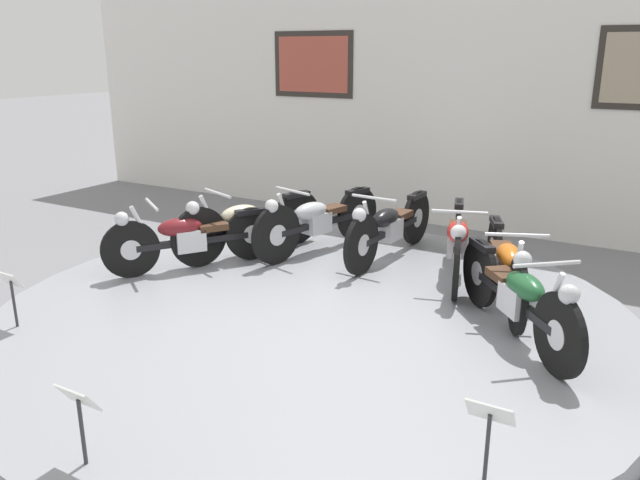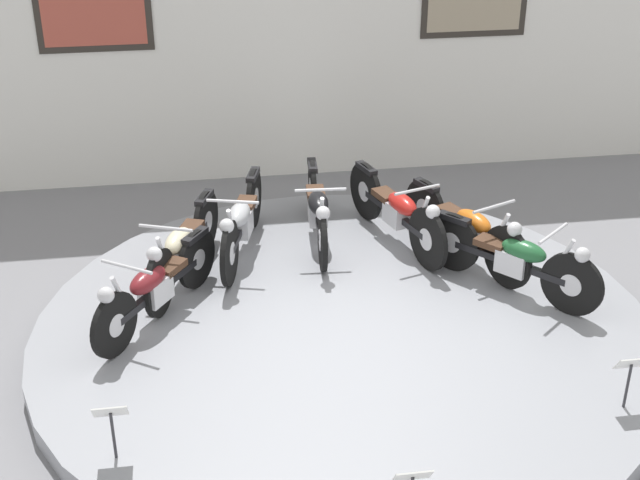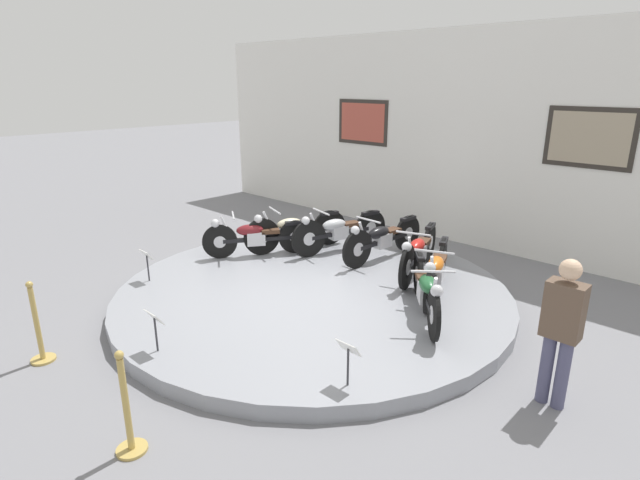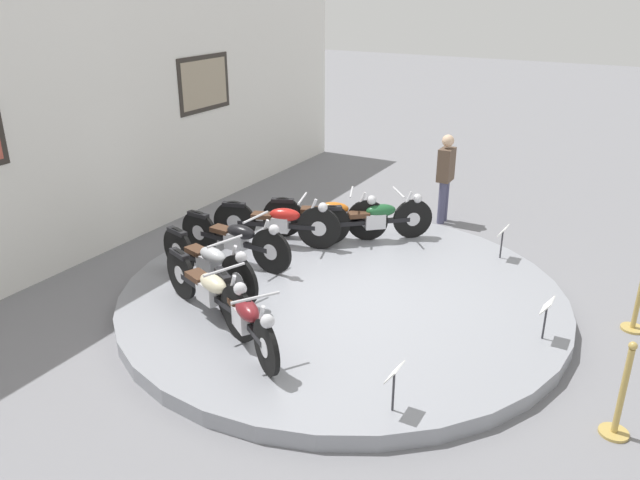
% 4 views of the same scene
% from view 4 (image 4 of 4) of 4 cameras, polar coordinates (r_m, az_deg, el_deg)
% --- Properties ---
extents(ground_plane, '(60.00, 60.00, 0.00)m').
position_cam_4_polar(ground_plane, '(8.51, 2.02, -5.66)').
color(ground_plane, slate).
extents(display_platform, '(5.91, 5.91, 0.20)m').
position_cam_4_polar(display_platform, '(8.46, 2.03, -5.07)').
color(display_platform, gray).
rests_on(display_platform, ground_plane).
extents(back_wall, '(14.00, 0.22, 4.19)m').
position_cam_4_polar(back_wall, '(10.29, -19.46, 10.52)').
color(back_wall, white).
rests_on(back_wall, ground_plane).
extents(motorcycle_maroon, '(1.14, 1.66, 0.78)m').
position_cam_4_polar(motorcycle_maroon, '(7.07, -6.91, -6.80)').
color(motorcycle_maroon, black).
rests_on(motorcycle_maroon, display_platform).
extents(motorcycle_cream, '(0.80, 1.91, 0.81)m').
position_cam_4_polar(motorcycle_cream, '(7.63, -10.08, -4.45)').
color(motorcycle_cream, black).
rests_on(motorcycle_cream, display_platform).
extents(motorcycle_silver, '(0.67, 1.97, 0.82)m').
position_cam_4_polar(motorcycle_silver, '(8.37, -10.12, -1.94)').
color(motorcycle_silver, black).
rests_on(motorcycle_silver, display_platform).
extents(motorcycle_black, '(0.54, 2.01, 0.81)m').
position_cam_4_polar(motorcycle_black, '(9.09, -7.69, 0.18)').
color(motorcycle_black, black).
rests_on(motorcycle_black, display_platform).
extents(motorcycle_red, '(0.72, 1.95, 0.82)m').
position_cam_4_polar(motorcycle_red, '(9.64, -3.80, 1.72)').
color(motorcycle_red, black).
rests_on(motorcycle_red, display_platform).
extents(motorcycle_orange, '(0.83, 1.87, 0.81)m').
position_cam_4_polar(motorcycle_orange, '(9.91, 0.67, 2.30)').
color(motorcycle_orange, black).
rests_on(motorcycle_orange, display_platform).
extents(motorcycle_green, '(1.34, 1.55, 0.80)m').
position_cam_4_polar(motorcycle_green, '(9.85, 5.02, 2.04)').
color(motorcycle_green, black).
rests_on(motorcycle_green, display_platform).
extents(info_placard_front_left, '(0.26, 0.11, 0.51)m').
position_cam_4_polar(info_placard_front_left, '(6.05, 6.78, -12.44)').
color(info_placard_front_left, '#333338').
rests_on(info_placard_front_left, display_platform).
extents(info_placard_front_centre, '(0.26, 0.11, 0.51)m').
position_cam_4_polar(info_placard_front_centre, '(7.57, 20.00, -6.08)').
color(info_placard_front_centre, '#333338').
rests_on(info_placard_front_centre, display_platform).
extents(info_placard_front_right, '(0.26, 0.11, 0.51)m').
position_cam_4_polar(info_placard_front_right, '(9.57, 16.35, 0.44)').
color(info_placard_front_right, '#333338').
rests_on(info_placard_front_right, display_platform).
extents(visitor_standing, '(0.36, 0.22, 1.60)m').
position_cam_4_polar(visitor_standing, '(11.23, 11.40, 5.94)').
color(visitor_standing, '#4C4C6B').
rests_on(visitor_standing, ground_plane).
extents(stanchion_post_left_of_entry, '(0.28, 0.28, 1.02)m').
position_cam_4_polar(stanchion_post_left_of_entry, '(6.68, 25.73, -13.38)').
color(stanchion_post_left_of_entry, tan).
rests_on(stanchion_post_left_of_entry, ground_plane).
extents(stanchion_post_right_of_entry, '(0.28, 0.28, 1.02)m').
position_cam_4_polar(stanchion_post_right_of_entry, '(8.63, 27.03, -5.31)').
color(stanchion_post_right_of_entry, tan).
rests_on(stanchion_post_right_of_entry, ground_plane).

